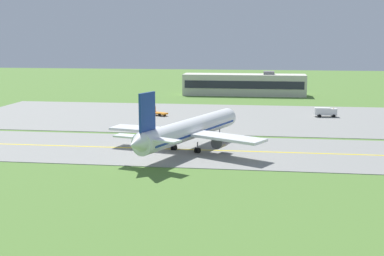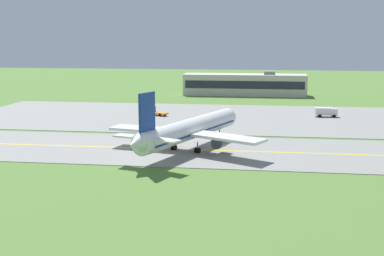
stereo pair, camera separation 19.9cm
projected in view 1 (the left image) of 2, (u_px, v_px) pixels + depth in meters
The scene contains 8 objects.
ground_plane at pixel (151, 149), 100.92m from camera, with size 500.00×500.00×0.00m, color #517A33.
taxiway_strip at pixel (151, 149), 100.91m from camera, with size 240.00×28.00×0.10m, color gray.
apron_pad at pixel (220, 117), 140.52m from camera, with size 140.00×52.00×0.10m, color gray.
taxiway_centreline at pixel (151, 148), 100.90m from camera, with size 220.00×0.60×0.01m, color yellow.
airplane_lead at pixel (189, 130), 98.92m from camera, with size 31.44×38.17×12.70m.
service_truck_baggage at pixel (154, 111), 143.87m from camera, with size 6.58×4.95×2.59m.
service_truck_fuel at pixel (325, 112), 140.72m from camera, with size 6.10×2.60×2.60m.
terminal_building at pixel (244, 85), 193.43m from camera, with size 45.84×10.37×9.15m.
Camera 1 is at (21.44, -96.60, 21.80)m, focal length 47.85 mm.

